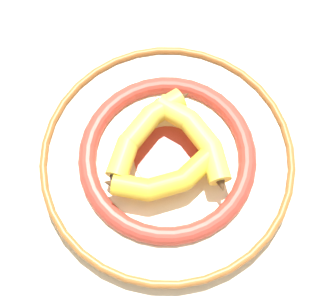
{
  "coord_description": "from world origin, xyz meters",
  "views": [
    {
      "loc": [
        -0.19,
        0.14,
        0.68
      ],
      "look_at": [
        -0.0,
        -0.01,
        0.04
      ],
      "focal_mm": 50.0,
      "sensor_mm": 36.0,
      "label": 1
    }
  ],
  "objects_px": {
    "banana_a": "(198,138)",
    "banana_b": "(144,130)",
    "decorative_bowl": "(168,158)",
    "banana_c": "(162,181)"
  },
  "relations": [
    {
      "from": "decorative_bowl",
      "to": "banana_a",
      "type": "distance_m",
      "value": 0.06
    },
    {
      "from": "banana_a",
      "to": "decorative_bowl",
      "type": "bearing_deg",
      "value": 77.04
    },
    {
      "from": "banana_a",
      "to": "banana_c",
      "type": "xyz_separation_m",
      "value": [
        -0.02,
        0.08,
        -0.0
      ]
    },
    {
      "from": "banana_a",
      "to": "banana_b",
      "type": "xyz_separation_m",
      "value": [
        0.06,
        0.05,
        -0.0
      ]
    },
    {
      "from": "banana_b",
      "to": "banana_c",
      "type": "xyz_separation_m",
      "value": [
        -0.08,
        0.03,
        -0.0
      ]
    },
    {
      "from": "decorative_bowl",
      "to": "banana_b",
      "type": "bearing_deg",
      "value": 9.27
    },
    {
      "from": "decorative_bowl",
      "to": "banana_c",
      "type": "height_order",
      "value": "banana_c"
    },
    {
      "from": "banana_a",
      "to": "banana_c",
      "type": "bearing_deg",
      "value": 105.87
    },
    {
      "from": "decorative_bowl",
      "to": "banana_a",
      "type": "height_order",
      "value": "banana_a"
    },
    {
      "from": "banana_b",
      "to": "decorative_bowl",
      "type": "bearing_deg",
      "value": 84.46
    }
  ]
}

